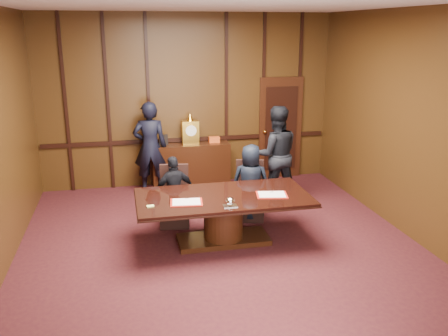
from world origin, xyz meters
name	(u,v)px	position (x,y,z in m)	size (l,w,h in m)	color
room	(227,138)	(0.07, 0.14, 1.72)	(7.00, 7.04, 3.50)	#340E15
sideboard	(191,163)	(0.00, 3.26, 0.49)	(1.60, 0.45, 1.54)	black
conference_table	(223,211)	(0.07, 0.43, 0.51)	(2.62, 1.32, 0.76)	black
folder_left	(186,202)	(-0.51, 0.25, 0.77)	(0.49, 0.38, 0.02)	#B01C10
folder_right	(272,195)	(0.79, 0.29, 0.77)	(0.51, 0.41, 0.02)	#B01C10
inkstand	(230,203)	(0.07, -0.02, 0.81)	(0.20, 0.14, 0.12)	white
notepad	(150,206)	(-1.03, 0.20, 0.77)	(0.10, 0.07, 0.01)	#F1F176
chair_left	(175,207)	(-0.57, 1.31, 0.29)	(0.54, 0.54, 0.99)	black
chair_right	(249,202)	(0.73, 1.31, 0.29)	(0.59, 0.59, 0.99)	black
signatory_left	(175,192)	(-0.58, 1.23, 0.60)	(0.70, 0.29, 1.20)	black
signatory_right	(251,183)	(0.72, 1.23, 0.66)	(0.65, 0.42, 1.33)	black
witness_left	(150,147)	(-0.83, 3.10, 0.91)	(0.67, 0.44, 1.83)	black
witness_right	(275,154)	(1.42, 2.01, 0.92)	(0.89, 0.69, 1.83)	black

